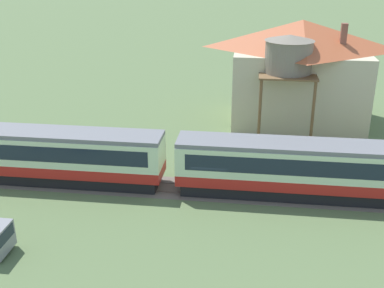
{
  "coord_description": "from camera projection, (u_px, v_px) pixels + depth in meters",
  "views": [
    {
      "loc": [
        2.76,
        -31.27,
        16.63
      ],
      "look_at": [
        -1.72,
        3.07,
        2.5
      ],
      "focal_mm": 45.0,
      "sensor_mm": 36.0,
      "label": 1
    }
  ],
  "objects": [
    {
      "name": "water_tower",
      "position": [
        289.0,
        56.0,
        43.3
      ],
      "size": [
        5.17,
        5.17,
        9.52
      ],
      "color": "brown",
      "rests_on": "ground_plane"
    },
    {
      "name": "railway_track",
      "position": [
        216.0,
        190.0,
        35.58
      ],
      "size": [
        148.56,
        3.6,
        0.04
      ],
      "color": "#665B51",
      "rests_on": "ground_plane"
    },
    {
      "name": "station_house_terracotta_roof",
      "position": [
        299.0,
        70.0,
        48.05
      ],
      "size": [
        13.84,
        10.3,
        10.26
      ],
      "color": "beige",
      "rests_on": "ground_plane"
    },
    {
      "name": "ground_plane",
      "position": [
        210.0,
        192.0,
        35.32
      ],
      "size": [
        600.0,
        600.0,
        0.0
      ],
      "primitive_type": "plane",
      "color": "#566B42"
    },
    {
      "name": "passenger_train",
      "position": [
        174.0,
        160.0,
        35.1
      ],
      "size": [
        76.99,
        3.03,
        4.1
      ],
      "color": "#AD1E19",
      "rests_on": "ground_plane"
    }
  ]
}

